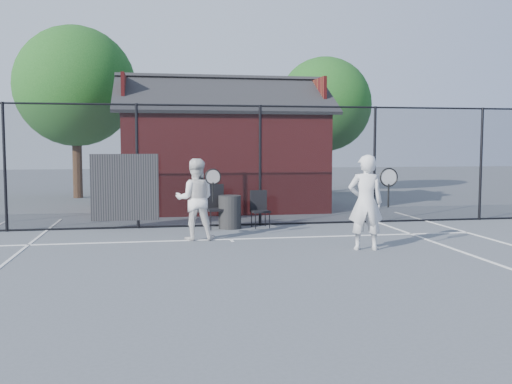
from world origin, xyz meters
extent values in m
plane|color=#4F565B|center=(0.00, 0.00, 0.00)|extent=(80.00, 80.00, 0.00)
cube|color=silver|center=(0.00, 3.00, 0.01)|extent=(11.00, 0.06, 0.01)
cube|color=silver|center=(0.00, 2.85, 0.01)|extent=(0.06, 0.30, 0.01)
cylinder|color=black|center=(-5.00, 5.00, 1.50)|extent=(0.07, 0.07, 3.00)
cylinder|color=black|center=(-2.00, 5.00, 1.50)|extent=(0.07, 0.07, 3.00)
cylinder|color=black|center=(1.00, 5.00, 1.50)|extent=(0.07, 0.07, 3.00)
cylinder|color=black|center=(4.00, 5.00, 1.50)|extent=(0.07, 0.07, 3.00)
cylinder|color=black|center=(7.00, 5.00, 1.50)|extent=(0.07, 0.07, 3.00)
cylinder|color=black|center=(0.00, 5.00, 2.97)|extent=(22.00, 0.04, 0.04)
cylinder|color=black|center=(0.00, 5.00, 0.03)|extent=(22.00, 0.04, 0.04)
cube|color=black|center=(0.00, 5.00, 1.50)|extent=(22.00, 3.00, 0.01)
cube|color=black|center=(-2.30, 4.98, 1.00)|extent=(1.60, 0.04, 1.60)
cube|color=maroon|center=(0.50, 9.00, 1.50)|extent=(6.00, 4.00, 3.00)
cube|color=black|center=(0.50, 8.00, 3.53)|extent=(6.50, 2.36, 1.32)
cube|color=black|center=(0.50, 10.00, 3.53)|extent=(6.50, 2.36, 1.32)
cube|color=maroon|center=(-2.45, 9.00, 3.53)|extent=(0.10, 2.80, 1.06)
cube|color=maroon|center=(3.45, 9.00, 3.53)|extent=(0.10, 2.80, 1.06)
cylinder|color=#352415|center=(-4.50, 13.50, 1.26)|extent=(0.36, 0.36, 2.52)
sphere|color=#124214|center=(-4.50, 13.50, 4.20)|extent=(4.48, 4.48, 4.48)
cylinder|color=#352415|center=(5.50, 14.50, 1.12)|extent=(0.36, 0.36, 2.23)
sphere|color=#124214|center=(5.50, 14.50, 3.72)|extent=(3.97, 3.97, 3.97)
imported|color=silver|center=(2.39, 1.37, 0.92)|extent=(0.73, 0.55, 1.83)
torus|color=black|center=(2.70, 1.01, 1.42)|extent=(0.36, 0.03, 0.36)
cylinder|color=black|center=(2.70, 1.01, 1.07)|extent=(0.03, 0.03, 0.44)
imported|color=silver|center=(-0.74, 3.11, 0.86)|extent=(0.88, 0.71, 1.73)
torus|color=black|center=(-0.40, 2.77, 1.36)|extent=(0.34, 0.03, 0.34)
cylinder|color=black|center=(-0.40, 2.77, 1.04)|extent=(0.03, 0.03, 0.41)
cube|color=black|center=(-0.14, 4.60, 0.52)|extent=(0.60, 0.61, 1.04)
cube|color=black|center=(0.94, 4.60, 0.44)|extent=(0.47, 0.48, 0.88)
cylinder|color=black|center=(0.18, 4.60, 0.40)|extent=(0.55, 0.55, 0.80)
camera|label=1|loc=(-1.55, -8.95, 2.02)|focal=40.00mm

